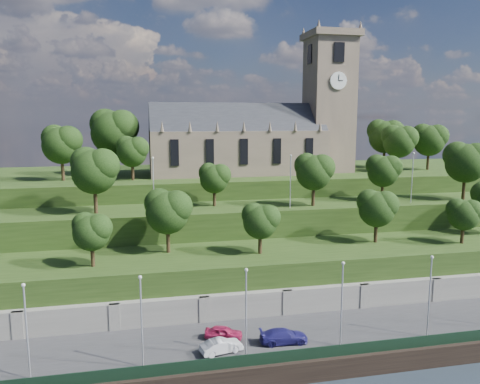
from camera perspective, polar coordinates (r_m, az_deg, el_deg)
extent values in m
plane|color=#1B232C|center=(51.76, 15.39, -20.66)|extent=(320.00, 320.00, 0.00)
cube|color=#2D2D30|center=(56.04, 12.51, -16.96)|extent=(160.00, 12.00, 2.00)
cube|color=black|center=(51.19, 15.47, -19.62)|extent=(160.00, 0.50, 2.20)
cube|color=black|center=(51.01, 15.19, -17.81)|extent=(160.00, 0.10, 1.20)
cube|color=slate|center=(60.44, 10.16, -13.33)|extent=(160.00, 2.00, 5.00)
cube|color=slate|center=(57.37, -25.38, -15.37)|extent=(1.20, 0.60, 5.00)
cube|color=slate|center=(55.87, -14.98, -15.44)|extent=(1.20, 0.60, 5.00)
cube|color=slate|center=(56.14, -4.38, -15.02)|extent=(1.20, 0.60, 5.00)
cube|color=slate|center=(58.15, 5.75, -14.16)|extent=(1.20, 0.60, 5.00)
cube|color=slate|center=(61.74, 14.86, -13.01)|extent=(1.20, 0.60, 5.00)
cube|color=slate|center=(66.64, 22.73, -11.75)|extent=(1.20, 0.60, 5.00)
cube|color=#203612|center=(65.13, 8.19, -10.19)|extent=(160.00, 12.00, 8.00)
cube|color=#203612|center=(74.49, 5.31, -6.05)|extent=(160.00, 10.00, 12.00)
cube|color=#203612|center=(93.90, 1.54, -1.90)|extent=(160.00, 32.00, 15.00)
cube|color=brown|center=(87.63, -0.37, 4.90)|extent=(32.00, 12.00, 8.00)
cube|color=black|center=(87.43, -0.37, 7.52)|extent=(32.00, 10.18, 10.18)
cone|color=brown|center=(79.72, -9.49, 7.89)|extent=(0.70, 0.70, 1.80)
cone|color=brown|center=(80.06, -6.12, 7.97)|extent=(0.70, 0.70, 1.80)
cone|color=brown|center=(80.67, -2.79, 8.01)|extent=(0.70, 0.70, 1.80)
cone|color=brown|center=(81.54, 0.48, 8.04)|extent=(0.70, 0.70, 1.80)
cone|color=brown|center=(82.67, 3.67, 8.03)|extent=(0.70, 0.70, 1.80)
cone|color=brown|center=(84.04, 6.77, 8.01)|extent=(0.70, 0.70, 1.80)
cone|color=brown|center=(85.65, 9.76, 7.96)|extent=(0.70, 0.70, 1.80)
cube|color=black|center=(79.96, -7.97, 4.77)|extent=(1.40, 0.25, 4.50)
cube|color=black|center=(80.59, -3.70, 4.87)|extent=(1.40, 0.25, 4.50)
cube|color=black|center=(81.67, 0.49, 4.95)|extent=(1.40, 0.25, 4.50)
cube|color=black|center=(83.16, 4.54, 4.99)|extent=(1.40, 0.25, 4.50)
cube|color=black|center=(85.05, 8.44, 5.02)|extent=(1.40, 0.25, 4.50)
cube|color=brown|center=(92.72, 10.77, 10.23)|extent=(8.00, 8.00, 25.00)
cube|color=brown|center=(93.93, 11.02, 18.25)|extent=(9.20, 9.20, 1.20)
cone|color=brown|center=(89.01, 9.58, 19.59)|extent=(0.80, 0.80, 1.60)
cone|color=brown|center=(96.40, 7.75, 18.81)|extent=(0.80, 0.80, 1.60)
cone|color=brown|center=(92.15, 14.49, 19.07)|extent=(0.80, 0.80, 1.60)
cone|color=brown|center=(99.31, 12.34, 18.40)|extent=(0.80, 0.80, 1.60)
cube|color=black|center=(89.69, 12.00, 16.33)|extent=(2.00, 0.25, 3.50)
cube|color=black|center=(97.17, 9.98, 15.82)|extent=(2.00, 0.25, 3.50)
cube|color=black|center=(91.94, 8.51, 16.24)|extent=(0.25, 2.00, 3.50)
cube|color=black|center=(95.04, 13.31, 15.87)|extent=(0.25, 2.00, 3.50)
cylinder|color=white|center=(89.15, 11.90, 13.15)|extent=(3.20, 0.30, 3.20)
cylinder|color=white|center=(94.58, 13.22, 12.86)|extent=(0.30, 3.20, 3.20)
cube|color=black|center=(89.02, 11.96, 13.47)|extent=(0.12, 0.05, 1.10)
cube|color=black|center=(89.14, 12.19, 13.14)|extent=(0.80, 0.05, 0.12)
cylinder|color=black|center=(58.21, -17.52, -7.32)|extent=(0.48, 0.48, 2.78)
sphere|color=black|center=(57.52, -17.65, -4.74)|extent=(4.33, 4.33, 4.33)
sphere|color=black|center=(56.87, -16.86, -4.19)|extent=(3.25, 3.25, 3.25)
sphere|color=black|center=(57.94, -18.39, -3.80)|extent=(3.03, 3.03, 3.03)
cylinder|color=black|center=(61.72, -8.76, -5.66)|extent=(0.52, 0.52, 3.60)
sphere|color=black|center=(60.93, -8.84, -2.49)|extent=(5.61, 5.61, 5.61)
sphere|color=black|center=(60.28, -7.76, -1.78)|extent=(4.20, 4.20, 4.20)
sphere|color=black|center=(61.36, -9.81, -1.37)|extent=(3.92, 3.92, 3.92)
cylinder|color=black|center=(60.63, 2.46, -6.20)|extent=(0.49, 0.49, 2.85)
sphere|color=black|center=(59.96, 2.48, -3.67)|extent=(4.43, 4.43, 4.43)
sphere|color=black|center=(59.62, 3.41, -3.10)|extent=(3.32, 3.32, 3.32)
sphere|color=black|center=(60.12, 1.64, -2.77)|extent=(3.10, 3.10, 3.10)
cylinder|color=black|center=(68.59, 16.22, -4.59)|extent=(0.50, 0.50, 3.22)
sphere|color=black|center=(67.94, 16.34, -2.03)|extent=(5.02, 5.02, 5.02)
sphere|color=black|center=(67.85, 17.31, -1.45)|extent=(3.76, 3.76, 3.76)
sphere|color=black|center=(67.90, 15.47, -1.14)|extent=(3.51, 3.51, 3.51)
cylinder|color=black|center=(72.40, 25.47, -4.61)|extent=(0.48, 0.48, 2.73)
sphere|color=black|center=(71.86, 25.62, -2.57)|extent=(4.24, 4.24, 4.24)
sphere|color=black|center=(71.94, 26.39, -2.10)|extent=(3.18, 3.18, 3.18)
sphere|color=black|center=(71.68, 24.94, -1.86)|extent=(2.97, 2.97, 2.97)
cylinder|color=black|center=(68.90, -17.21, -0.84)|extent=(0.54, 0.54, 4.03)
sphere|color=black|center=(68.36, -17.36, 2.38)|extent=(6.27, 6.27, 6.27)
sphere|color=black|center=(67.53, -16.39, 3.15)|extent=(4.70, 4.70, 4.70)
sphere|color=black|center=(69.12, -18.25, 3.45)|extent=(4.39, 4.39, 4.39)
cylinder|color=black|center=(71.46, -3.14, -0.58)|extent=(0.49, 0.49, 2.84)
sphere|color=black|center=(71.05, -3.16, 1.61)|extent=(4.42, 4.42, 4.42)
sphere|color=black|center=(70.67, -2.40, 2.12)|extent=(3.32, 3.32, 3.32)
sphere|color=black|center=(71.37, -3.85, 2.35)|extent=(3.10, 3.10, 3.10)
cylinder|color=black|center=(72.30, 8.92, -0.30)|extent=(0.51, 0.51, 3.48)
sphere|color=black|center=(71.83, 8.98, 2.34)|extent=(5.41, 5.41, 5.41)
sphere|color=black|center=(71.63, 9.96, 2.95)|extent=(4.06, 4.06, 4.06)
sphere|color=black|center=(72.01, 8.11, 3.25)|extent=(3.79, 3.79, 3.79)
cylinder|color=black|center=(79.40, 16.95, 0.16)|extent=(0.50, 0.50, 3.23)
sphere|color=black|center=(79.00, 17.06, 2.40)|extent=(5.03, 5.03, 5.03)
sphere|color=black|center=(78.97, 17.90, 2.91)|extent=(3.77, 3.77, 3.77)
sphere|color=black|center=(79.02, 16.31, 3.17)|extent=(3.52, 3.52, 3.52)
cylinder|color=black|center=(85.07, 25.62, 0.53)|extent=(0.54, 0.54, 4.11)
sphere|color=black|center=(84.63, 25.80, 3.18)|extent=(6.39, 6.39, 6.39)
sphere|color=black|center=(84.84, 26.80, 3.78)|extent=(4.79, 4.79, 4.79)
sphere|color=black|center=(84.49, 24.93, 4.10)|extent=(4.47, 4.47, 4.47)
cylinder|color=black|center=(83.07, -20.81, 2.69)|extent=(0.54, 0.54, 3.98)
sphere|color=black|center=(82.77, -20.96, 5.33)|extent=(6.19, 6.19, 6.19)
sphere|color=black|center=(81.93, -20.20, 5.99)|extent=(4.64, 4.64, 4.64)
sphere|color=black|center=(83.65, -21.66, 6.17)|extent=(4.33, 4.33, 4.33)
cylinder|color=black|center=(88.11, -15.03, 3.69)|extent=(0.59, 0.59, 5.15)
sphere|color=black|center=(87.81, -15.17, 6.92)|extent=(8.01, 8.01, 8.01)
sphere|color=black|center=(86.90, -14.17, 7.74)|extent=(6.01, 6.01, 6.01)
sphere|color=black|center=(88.86, -16.09, 7.94)|extent=(5.61, 5.61, 5.61)
cylinder|color=black|center=(80.13, -12.96, 2.55)|extent=(0.50, 0.50, 3.18)
sphere|color=black|center=(79.85, -13.04, 4.74)|extent=(4.95, 4.95, 4.95)
sphere|color=black|center=(79.29, -12.34, 5.28)|extent=(3.71, 3.71, 3.71)
sphere|color=black|center=(80.42, -13.67, 5.46)|extent=(3.47, 3.47, 3.47)
cylinder|color=black|center=(95.27, 18.69, 3.52)|extent=(0.53, 0.53, 3.88)
sphere|color=black|center=(95.01, 18.81, 5.77)|extent=(6.03, 6.03, 6.03)
sphere|color=black|center=(95.07, 19.65, 6.27)|extent=(4.52, 4.52, 4.52)
sphere|color=black|center=(95.07, 18.07, 6.53)|extent=(4.22, 4.22, 4.22)
cylinder|color=black|center=(102.89, 17.15, 4.10)|extent=(0.55, 0.55, 4.32)
sphere|color=black|center=(102.64, 17.26, 6.42)|extent=(6.71, 6.71, 6.71)
sphere|color=black|center=(102.68, 18.13, 6.94)|extent=(5.04, 5.04, 5.04)
sphere|color=black|center=(102.77, 16.49, 7.20)|extent=(4.70, 4.70, 4.70)
cylinder|color=black|center=(101.09, 21.93, 3.66)|extent=(0.54, 0.54, 3.96)
sphere|color=black|center=(100.84, 22.06, 5.82)|extent=(6.15, 6.15, 6.15)
sphere|color=black|center=(100.99, 22.87, 6.30)|extent=(4.61, 4.61, 4.61)
sphere|color=black|center=(100.84, 21.35, 6.56)|extent=(4.31, 4.31, 4.31)
cylinder|color=#B2B2B7|center=(47.41, -24.53, -15.43)|extent=(0.16, 0.16, 8.79)
sphere|color=silver|center=(45.78, -24.91, -10.26)|extent=(0.36, 0.36, 0.36)
cylinder|color=#B2B2B7|center=(46.23, -11.90, -15.41)|extent=(0.16, 0.16, 8.79)
sphere|color=silver|center=(44.56, -12.09, -10.12)|extent=(0.36, 0.36, 0.36)
cylinder|color=#B2B2B7|center=(47.19, 0.75, -14.68)|extent=(0.16, 0.16, 8.79)
sphere|color=silver|center=(45.56, 0.76, -9.48)|extent=(0.36, 0.36, 0.36)
cylinder|color=#B2B2B7|center=(50.17, 12.28, -13.40)|extent=(0.16, 0.16, 8.79)
sphere|color=silver|center=(48.64, 12.46, -8.48)|extent=(0.36, 0.36, 0.36)
cylinder|color=#B2B2B7|center=(54.84, 22.07, -11.89)|extent=(0.16, 0.16, 8.79)
sphere|color=silver|center=(53.44, 22.36, -7.36)|extent=(0.36, 0.36, 0.36)
cylinder|color=#B2B2B7|center=(66.34, -10.50, 0.67)|extent=(0.16, 0.16, 7.73)
sphere|color=silver|center=(65.88, -10.60, 4.10)|extent=(0.36, 0.36, 0.36)
cylinder|color=#B2B2B7|center=(69.72, 6.16, 1.17)|extent=(0.16, 0.16, 7.73)
sphere|color=silver|center=(69.28, 6.22, 4.44)|extent=(0.36, 0.36, 0.36)
cylinder|color=#B2B2B7|center=(78.23, 20.24, 1.53)|extent=(0.16, 0.16, 7.73)
sphere|color=silver|center=(77.85, 20.40, 4.43)|extent=(0.36, 0.36, 0.36)
imported|color=#A81C47|center=(52.13, -2.01, -16.76)|extent=(4.35, 2.83, 1.38)
imported|color=silver|center=(49.46, -2.28, -18.24)|extent=(4.53, 2.43, 1.42)
imported|color=navy|center=(51.48, 5.35, -17.08)|extent=(5.21, 2.40, 1.47)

